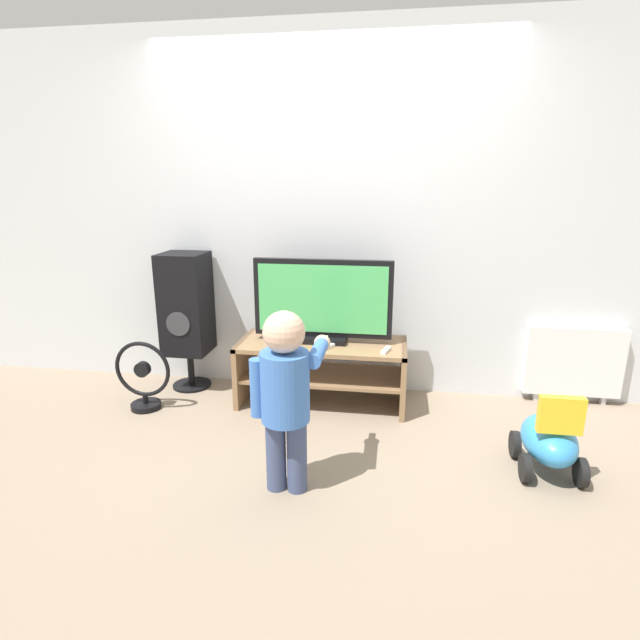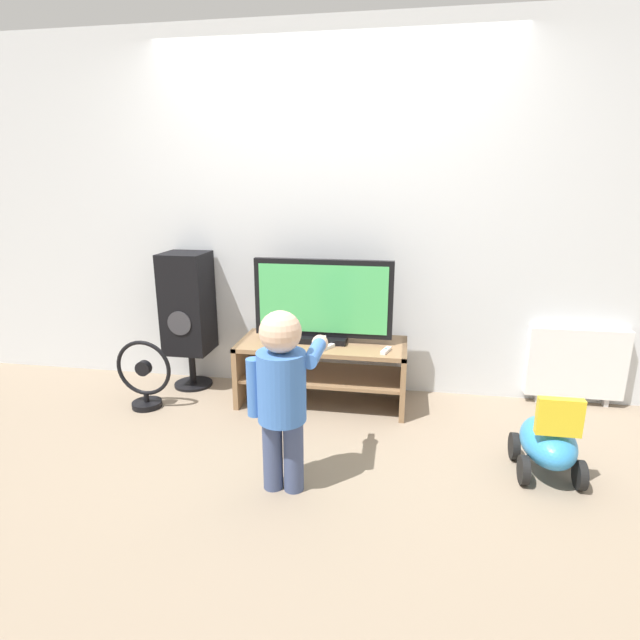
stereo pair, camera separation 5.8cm
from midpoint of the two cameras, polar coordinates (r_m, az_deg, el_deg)
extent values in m
plane|color=gray|center=(3.46, 0.06, -10.98)|extent=(16.00, 16.00, 0.00)
cube|color=silver|center=(3.68, 1.62, 11.72)|extent=(10.00, 0.06, 2.60)
cube|color=#93704C|center=(3.52, 0.75, -2.78)|extent=(1.18, 0.51, 0.03)
cube|color=#93704C|center=(3.61, 0.74, -6.31)|extent=(1.14, 0.47, 0.02)
cube|color=#93704C|center=(3.72, -8.04, -5.37)|extent=(0.04, 0.51, 0.45)
cube|color=#93704C|center=(3.56, 9.94, -6.46)|extent=(0.04, 0.51, 0.45)
cube|color=black|center=(3.54, 0.82, -2.12)|extent=(0.34, 0.20, 0.04)
cube|color=black|center=(3.46, 0.83, 2.49)|extent=(0.97, 0.05, 0.54)
cube|color=#4CBF66|center=(3.43, 0.76, 2.39)|extent=(0.90, 0.01, 0.47)
cube|color=white|center=(3.57, -4.97, -1.98)|extent=(0.04, 0.20, 0.05)
cube|color=#3F8CE5|center=(3.47, -5.39, -2.48)|extent=(0.03, 0.00, 0.01)
cube|color=white|center=(3.35, 8.04, -3.47)|extent=(0.07, 0.13, 0.02)
cylinder|color=#337FD8|center=(3.34, 8.04, -3.26)|extent=(0.01, 0.01, 0.00)
cube|color=white|center=(3.38, 1.34, -3.12)|extent=(0.09, 0.13, 0.02)
cylinder|color=#337FD8|center=(3.38, 1.34, -2.91)|extent=(0.01, 0.01, 0.00)
cylinder|color=#3F4C72|center=(2.67, -4.79, -14.94)|extent=(0.10, 0.10, 0.39)
cylinder|color=#3F4C72|center=(2.64, -2.40, -15.18)|extent=(0.10, 0.10, 0.39)
cylinder|color=#3F72C6|center=(2.48, -3.74, -7.59)|extent=(0.24, 0.24, 0.36)
sphere|color=beige|center=(2.39, -3.86, -1.37)|extent=(0.21, 0.21, 0.21)
cylinder|color=#3F72C6|center=(2.52, -6.88, -7.65)|extent=(0.08, 0.08, 0.30)
cylinder|color=#3F72C6|center=(2.54, 0.08, -3.70)|extent=(0.08, 0.30, 0.08)
sphere|color=beige|center=(2.68, 0.61, -2.65)|extent=(0.09, 0.09, 0.09)
cube|color=white|center=(2.72, 0.75, -2.39)|extent=(0.03, 0.13, 0.02)
cylinder|color=black|center=(4.07, -13.85, -7.10)|extent=(0.29, 0.29, 0.02)
cylinder|color=black|center=(4.02, -13.97, -5.34)|extent=(0.05, 0.05, 0.29)
cube|color=black|center=(3.87, -14.47, 1.91)|extent=(0.33, 0.32, 0.76)
cylinder|color=#38383D|center=(3.75, -15.37, -0.37)|extent=(0.18, 0.01, 0.18)
cylinder|color=black|center=(3.79, -18.73, -9.09)|extent=(0.21, 0.21, 0.04)
cylinder|color=black|center=(3.77, -18.80, -8.36)|extent=(0.04, 0.04, 0.07)
torus|color=black|center=(3.69, -19.10, -5.22)|extent=(0.40, 0.03, 0.40)
cylinder|color=black|center=(3.69, -19.10, -5.22)|extent=(0.11, 0.05, 0.11)
ellipsoid|color=#338CD1|center=(3.05, 25.10, -12.48)|extent=(0.28, 0.46, 0.22)
cube|color=yellow|center=(2.85, 26.23, -9.90)|extent=(0.22, 0.05, 0.20)
cylinder|color=black|center=(3.18, 21.80, -13.23)|extent=(0.04, 0.15, 0.15)
cylinder|color=black|center=(3.25, 26.73, -13.15)|extent=(0.04, 0.15, 0.15)
cylinder|color=black|center=(2.96, 22.79, -15.53)|extent=(0.04, 0.15, 0.15)
cylinder|color=black|center=(3.04, 28.08, -15.37)|extent=(0.04, 0.15, 0.15)
cube|color=white|center=(3.98, 27.61, -4.37)|extent=(0.66, 0.08, 0.50)
cube|color=silver|center=(4.01, 23.94, -8.08)|extent=(0.03, 0.05, 0.06)
cube|color=silver|center=(4.15, 30.17, -8.10)|extent=(0.03, 0.05, 0.06)
camera|label=1|loc=(0.03, -89.51, 0.14)|focal=28.00mm
camera|label=2|loc=(0.03, 90.49, -0.14)|focal=28.00mm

